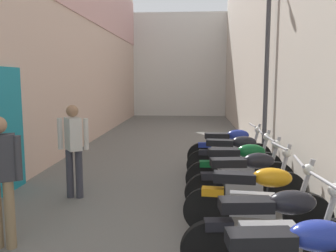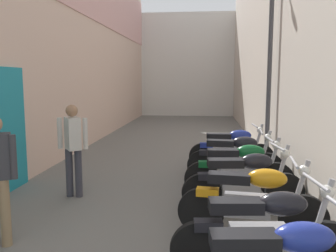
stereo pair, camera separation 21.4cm
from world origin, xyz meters
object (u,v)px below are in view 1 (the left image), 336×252
(pedestrian_further_down, at_px, (73,144))
(street_lamp, at_px, (263,51))
(motorcycle_fourth, at_px, (257,198))
(motorcycle_fifth, at_px, (247,179))
(motorcycle_sixth, at_px, (240,167))
(motorcycle_third, at_px, (274,230))
(pedestrian_mid_alley, at_px, (1,173))
(motorcycle_seventh, at_px, (234,156))
(motorcycle_eighth, at_px, (230,148))

(pedestrian_further_down, distance_m, street_lamp, 4.52)
(motorcycle_fourth, distance_m, motorcycle_fifth, 0.86)
(motorcycle_sixth, distance_m, pedestrian_further_down, 2.84)
(motorcycle_third, distance_m, motorcycle_fourth, 0.93)
(pedestrian_mid_alley, distance_m, street_lamp, 5.82)
(street_lamp, bearing_deg, motorcycle_third, -98.66)
(motorcycle_fourth, relative_size, motorcycle_seventh, 1.00)
(street_lamp, bearing_deg, motorcycle_seventh, -120.57)
(motorcycle_third, xyz_separation_m, motorcycle_eighth, (0.00, 4.26, 0.00))
(motorcycle_third, height_order, motorcycle_sixth, same)
(motorcycle_seventh, bearing_deg, motorcycle_fourth, -90.00)
(motorcycle_seventh, bearing_deg, motorcycle_third, -90.00)
(motorcycle_sixth, xyz_separation_m, motorcycle_eighth, (-0.00, 1.75, 0.00))
(motorcycle_fourth, relative_size, pedestrian_mid_alley, 1.18)
(motorcycle_sixth, height_order, pedestrian_mid_alley, pedestrian_mid_alley)
(motorcycle_third, relative_size, street_lamp, 0.42)
(motorcycle_third, bearing_deg, street_lamp, 81.34)
(motorcycle_eighth, distance_m, pedestrian_mid_alley, 4.92)
(motorcycle_fifth, xyz_separation_m, motorcycle_sixth, (0.00, 0.72, 0.00))
(motorcycle_fifth, height_order, pedestrian_mid_alley, pedestrian_mid_alley)
(motorcycle_third, relative_size, pedestrian_mid_alley, 1.18)
(motorcycle_sixth, distance_m, pedestrian_mid_alley, 3.71)
(pedestrian_mid_alley, relative_size, street_lamp, 0.36)
(motorcycle_fourth, distance_m, motorcycle_sixth, 1.59)
(pedestrian_further_down, relative_size, street_lamp, 0.36)
(motorcycle_sixth, bearing_deg, motorcycle_fifth, -90.01)
(motorcycle_third, xyz_separation_m, street_lamp, (0.70, 4.57, 2.09))
(motorcycle_fifth, relative_size, street_lamp, 0.42)
(motorcycle_fourth, distance_m, pedestrian_mid_alley, 3.10)
(motorcycle_seventh, distance_m, motorcycle_eighth, 0.88)
(motorcycle_third, distance_m, pedestrian_mid_alley, 3.08)
(motorcycle_sixth, relative_size, pedestrian_further_down, 1.18)
(motorcycle_fourth, height_order, pedestrian_mid_alley, pedestrian_mid_alley)
(motorcycle_fourth, xyz_separation_m, street_lamp, (0.70, 3.64, 2.09))
(motorcycle_eighth, relative_size, pedestrian_further_down, 1.18)
(motorcycle_third, relative_size, motorcycle_eighth, 1.00)
(motorcycle_sixth, bearing_deg, pedestrian_further_down, -174.29)
(motorcycle_fifth, height_order, street_lamp, street_lamp)
(motorcycle_sixth, distance_m, street_lamp, 3.01)
(motorcycle_seventh, xyz_separation_m, motorcycle_eighth, (0.00, 0.88, 0.00))
(motorcycle_third, height_order, pedestrian_further_down, pedestrian_further_down)
(motorcycle_third, bearing_deg, motorcycle_seventh, 90.00)
(motorcycle_sixth, bearing_deg, pedestrian_mid_alley, -145.21)
(motorcycle_eighth, bearing_deg, motorcycle_third, -90.00)
(motorcycle_fourth, height_order, pedestrian_further_down, pedestrian_further_down)
(pedestrian_mid_alley, xyz_separation_m, pedestrian_further_down, (0.23, 1.82, 0.00))
(motorcycle_fourth, relative_size, motorcycle_eighth, 1.00)
(motorcycle_fourth, height_order, motorcycle_seventh, same)
(motorcycle_third, xyz_separation_m, motorcycle_sixth, (0.00, 2.51, 0.00))
(motorcycle_seventh, xyz_separation_m, street_lamp, (0.70, 1.18, 2.09))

